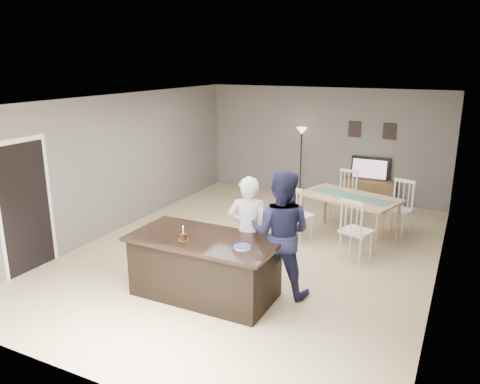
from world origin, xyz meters
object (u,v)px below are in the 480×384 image
at_px(tv_console, 368,192).
at_px(birthday_cake, 183,237).
at_px(floor_lamp, 301,143).
at_px(plate_stack, 242,247).
at_px(man, 281,233).
at_px(television, 370,169).
at_px(woman, 248,232).
at_px(kitchen_island, 205,266).
at_px(dining_table, 349,203).

xyz_separation_m(tv_console, birthday_cake, (-1.41, -5.79, 0.65)).
bearing_deg(tv_console, floor_lamp, 179.33).
xyz_separation_m(tv_console, plate_stack, (-0.54, -5.69, 0.62)).
bearing_deg(man, television, -99.95).
xyz_separation_m(tv_console, man, (-0.25, -5.02, 0.63)).
relative_size(woman, plate_stack, 7.32).
distance_m(kitchen_island, man, 1.20).
height_order(kitchen_island, floor_lamp, floor_lamp).
distance_m(woman, plate_stack, 0.71).
bearing_deg(kitchen_island, floor_lamp, 95.12).
bearing_deg(floor_lamp, man, -73.94).
height_order(kitchen_island, dining_table, dining_table).
distance_m(tv_console, plate_stack, 5.75).
bearing_deg(woman, television, -116.40).
relative_size(birthday_cake, plate_stack, 0.89).
bearing_deg(floor_lamp, television, 1.68).
bearing_deg(dining_table, woman, -91.08).
bearing_deg(kitchen_island, man, 30.07).
xyz_separation_m(kitchen_island, television, (1.20, 5.64, 0.41)).
bearing_deg(birthday_cake, man, 33.69).
height_order(man, birthday_cake, man).
bearing_deg(floor_lamp, plate_stack, -78.49).
xyz_separation_m(birthday_cake, plate_stack, (0.87, 0.10, -0.03)).
xyz_separation_m(kitchen_island, tv_console, (1.20, 5.57, -0.15)).
relative_size(kitchen_island, television, 2.35).
height_order(man, dining_table, man).
relative_size(kitchen_island, dining_table, 0.89).
distance_m(woman, man, 0.52).
height_order(television, woman, woman).
distance_m(man, plate_stack, 0.73).
bearing_deg(tv_console, birthday_cake, -103.65).
relative_size(television, plate_stack, 3.88).
relative_size(tv_console, birthday_cake, 5.74).
distance_m(man, birthday_cake, 1.39).
distance_m(tv_console, dining_table, 2.40).
height_order(tv_console, woman, woman).
distance_m(kitchen_island, dining_table, 3.47).
bearing_deg(dining_table, floor_lamp, 144.38).
distance_m(television, dining_table, 2.44).
height_order(television, plate_stack, television).
bearing_deg(birthday_cake, woman, 50.21).
distance_m(woman, birthday_cake, 1.01).
xyz_separation_m(woman, dining_table, (0.87, 2.66, -0.17)).
distance_m(woman, dining_table, 2.80).
bearing_deg(television, plate_stack, 84.66).
bearing_deg(woman, kitchen_island, 33.72).
bearing_deg(kitchen_island, birthday_cake, -133.01).
relative_size(television, birthday_cake, 4.37).
xyz_separation_m(television, floor_lamp, (-1.70, -0.05, 0.48)).
xyz_separation_m(kitchen_island, dining_table, (1.31, 3.21, 0.24)).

